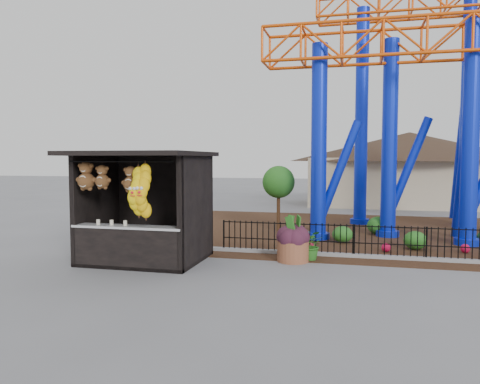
% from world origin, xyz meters
% --- Properties ---
extents(ground, '(120.00, 120.00, 0.00)m').
position_xyz_m(ground, '(0.00, 0.00, 0.00)').
color(ground, slate).
rests_on(ground, ground).
extents(mulch_bed, '(18.00, 12.00, 0.02)m').
position_xyz_m(mulch_bed, '(4.00, 8.00, 0.01)').
color(mulch_bed, '#331E11').
rests_on(mulch_bed, ground).
extents(curb, '(18.00, 0.18, 0.12)m').
position_xyz_m(curb, '(4.00, 3.00, 0.06)').
color(curb, gray).
rests_on(curb, ground).
extents(prize_booth, '(3.50, 3.40, 3.12)m').
position_xyz_m(prize_booth, '(-3.00, 0.92, 1.52)').
color(prize_booth, black).
rests_on(prize_booth, ground).
extents(picket_fence, '(12.20, 0.06, 1.00)m').
position_xyz_m(picket_fence, '(4.90, 3.00, 0.50)').
color(picket_fence, black).
rests_on(picket_fence, ground).
extents(roller_coaster, '(11.00, 6.37, 10.82)m').
position_xyz_m(roller_coaster, '(5.12, 8.23, 6.44)').
color(roller_coaster, '#0C23CC').
rests_on(roller_coaster, ground).
extents(terracotta_planter, '(1.08, 1.08, 0.59)m').
position_xyz_m(terracotta_planter, '(1.12, 2.06, 0.30)').
color(terracotta_planter, brown).
rests_on(terracotta_planter, ground).
extents(planter_foliage, '(0.70, 0.70, 0.64)m').
position_xyz_m(planter_foliage, '(1.12, 2.06, 0.91)').
color(planter_foliage, '#361524').
rests_on(planter_foliage, terracotta_planter).
extents(potted_plant, '(0.97, 0.89, 0.90)m').
position_xyz_m(potted_plant, '(1.60, 2.38, 0.45)').
color(potted_plant, '#215D1B').
rests_on(potted_plant, ground).
extents(landscaping, '(7.75, 4.60, 0.69)m').
position_xyz_m(landscaping, '(4.67, 6.05, 0.30)').
color(landscaping, '#235C1B').
rests_on(landscaping, mulch_bed).
extents(pavilion, '(15.00, 15.00, 4.80)m').
position_xyz_m(pavilion, '(6.00, 20.00, 3.07)').
color(pavilion, '#BFAD8C').
rests_on(pavilion, ground).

